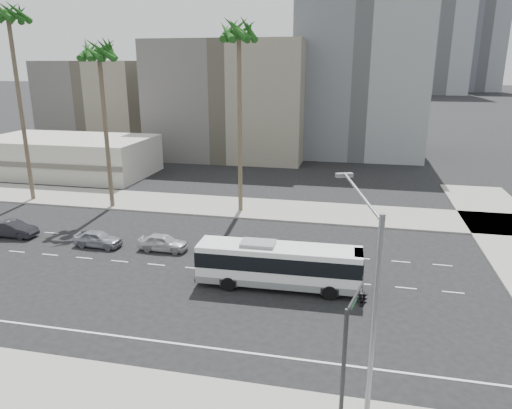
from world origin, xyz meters
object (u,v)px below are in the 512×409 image
(palm_mid, at_px, (99,57))
(city_bus, at_px, (279,264))
(palm_far, at_px, (8,19))
(car_b, at_px, (98,239))
(car_c, at_px, (13,229))
(car_a, at_px, (163,242))
(streetlight_corner, at_px, (370,303))
(palm_near, at_px, (239,38))
(traffic_signal, at_px, (360,301))

(palm_mid, bearing_deg, city_bus, -35.81)
(city_bus, relative_size, palm_mid, 0.65)
(palm_mid, height_order, palm_far, palm_far)
(car_b, distance_m, car_c, 8.50)
(car_a, distance_m, streetlight_corner, 23.05)
(car_c, bearing_deg, palm_mid, -21.27)
(streetlight_corner, bearing_deg, palm_near, 93.53)
(streetlight_corner, bearing_deg, car_b, 123.23)
(car_b, bearing_deg, palm_near, -34.94)
(car_b, height_order, palm_far, palm_far)
(car_c, relative_size, palm_far, 0.21)
(city_bus, distance_m, palm_mid, 28.34)
(palm_far, bearing_deg, streetlight_corner, -37.01)
(traffic_signal, bearing_deg, palm_far, 157.71)
(car_b, bearing_deg, car_a, -84.08)
(car_a, xyz_separation_m, car_b, (-5.57, -0.36, -0.01))
(city_bus, xyz_separation_m, streetlight_corner, (5.51, -11.70, 3.92))
(car_c, distance_m, palm_mid, 17.99)
(car_b, relative_size, palm_mid, 0.24)
(traffic_signal, xyz_separation_m, palm_mid, (-25.43, 23.91, 10.75))
(palm_far, bearing_deg, car_c, -60.71)
(city_bus, bearing_deg, palm_far, 151.85)
(car_a, distance_m, traffic_signal, 20.99)
(car_b, xyz_separation_m, palm_near, (9.08, 11.98, 16.08))
(car_c, height_order, traffic_signal, traffic_signal)
(car_a, xyz_separation_m, palm_far, (-19.99, 10.76, 18.05))
(car_a, relative_size, car_b, 1.01)
(car_b, distance_m, palm_far, 25.64)
(city_bus, bearing_deg, palm_near, 111.18)
(car_a, distance_m, car_b, 5.59)
(car_a, xyz_separation_m, palm_near, (3.50, 11.62, 16.07))
(streetlight_corner, bearing_deg, car_c, 131.06)
(car_a, distance_m, car_c, 14.06)
(palm_mid, xyz_separation_m, palm_far, (-9.96, 0.62, 3.60))
(city_bus, bearing_deg, car_c, 167.78)
(car_b, relative_size, traffic_signal, 0.76)
(car_a, bearing_deg, car_c, 89.96)
(city_bus, xyz_separation_m, palm_far, (-30.18, 15.21, 17.08))
(city_bus, distance_m, traffic_signal, 11.03)
(palm_mid, bearing_deg, car_b, -66.98)
(car_b, xyz_separation_m, palm_far, (-14.42, 11.12, 18.05))
(palm_near, bearing_deg, car_b, -127.14)
(streetlight_corner, xyz_separation_m, palm_mid, (-25.73, 26.29, 9.56))
(traffic_signal, height_order, palm_near, palm_near)
(car_a, height_order, palm_mid, palm_mid)
(car_b, xyz_separation_m, traffic_signal, (20.97, -13.42, 3.71))
(car_b, bearing_deg, city_bus, -102.35)
(traffic_signal, relative_size, palm_far, 0.25)
(streetlight_corner, relative_size, palm_mid, 0.59)
(car_c, relative_size, streetlight_corner, 0.43)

